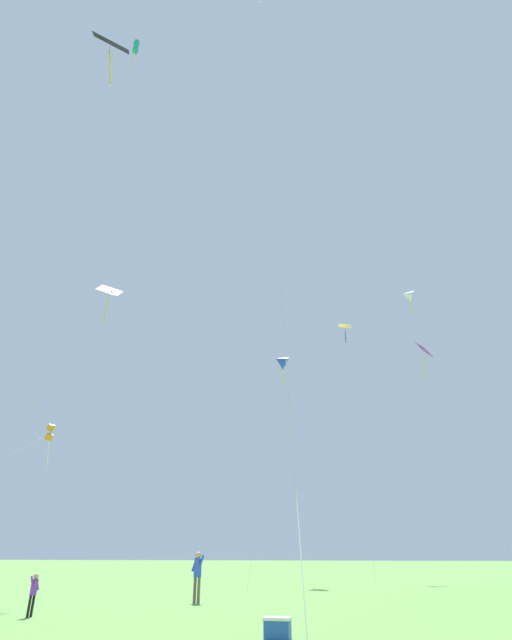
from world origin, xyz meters
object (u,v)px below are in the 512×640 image
(kite_black_large, at_px, (109,56))
(kite_orange_box, at_px, (46,435))
(kite_white_distant, at_px, (408,295))
(kite_yellow_diamond, at_px, (346,338))
(kite_blue_delta, at_px, (281,361))
(picnic_cooler, at_px, (278,628))
(person_child_small, at_px, (34,591))
(kite_pink_low, at_px, (104,301))
(person_in_red_shirt, at_px, (198,572))
(kite_purple_streamer, at_px, (428,360))
(kite_teal_box, at_px, (133,56))

(kite_black_large, bearing_deg, kite_orange_box, 125.43)
(kite_white_distant, height_order, kite_yellow_diamond, kite_yellow_diamond)
(kite_blue_delta, bearing_deg, picnic_cooler, -79.26)
(kite_black_large, height_order, person_child_small, kite_black_large)
(kite_black_large, relative_size, kite_yellow_diamond, 1.08)
(kite_pink_low, bearing_deg, person_child_small, -59.87)
(kite_black_large, xyz_separation_m, picnic_cooler, (8.43, -1.22, -23.97))
(kite_blue_delta, relative_size, person_child_small, 15.02)
(person_child_small, bearing_deg, kite_white_distant, 59.16)
(kite_pink_low, bearing_deg, kite_yellow_diamond, 58.17)
(person_in_red_shirt, bearing_deg, kite_purple_streamer, 38.41)
(kite_teal_box, xyz_separation_m, kite_yellow_diamond, (8.80, 31.40, -4.76))
(kite_yellow_diamond, bearing_deg, kite_teal_box, -105.66)
(kite_white_distant, bearing_deg, person_in_red_shirt, -121.53)
(person_in_red_shirt, distance_m, picnic_cooler, 9.66)
(kite_yellow_diamond, relative_size, person_in_red_shirt, 13.32)
(kite_pink_low, relative_size, kite_yellow_diamond, 0.75)
(kite_white_distant, distance_m, kite_blue_delta, 12.51)
(kite_white_distant, distance_m, picnic_cooler, 35.18)
(kite_black_large, xyz_separation_m, person_in_red_shirt, (3.42, 6.99, -23.10))
(kite_pink_low, relative_size, kite_blue_delta, 1.02)
(kite_black_large, bearing_deg, kite_teal_box, 89.55)
(kite_black_large, xyz_separation_m, kite_blue_delta, (3.43, 25.13, -7.27))
(kite_teal_box, bearing_deg, kite_yellow_diamond, 74.34)
(kite_pink_low, bearing_deg, kite_purple_streamer, 14.38)
(kite_purple_streamer, xyz_separation_m, person_in_red_shirt, (-11.06, -8.77, -11.34))
(kite_blue_delta, bearing_deg, kite_purple_streamer, -40.31)
(kite_white_distant, distance_m, kite_black_large, 29.59)
(kite_black_large, bearing_deg, kite_white_distant, 59.91)
(kite_black_large, height_order, kite_teal_box, kite_teal_box)
(kite_pink_low, xyz_separation_m, picnic_cooler, (13.69, -11.92, -16.26))
(kite_black_large, bearing_deg, kite_blue_delta, 82.22)
(kite_white_distant, xyz_separation_m, person_in_red_shirt, (-11.38, -18.56, -21.05))
(kite_orange_box, bearing_deg, kite_white_distant, 37.75)
(kite_purple_streamer, height_order, kite_yellow_diamond, kite_yellow_diamond)
(kite_teal_box, relative_size, person_in_red_shirt, 15.62)
(picnic_cooler, bearing_deg, person_in_red_shirt, 121.41)
(kite_yellow_diamond, bearing_deg, person_in_red_shirt, -101.56)
(person_child_small, distance_m, picnic_cooler, 8.54)
(kite_yellow_diamond, xyz_separation_m, person_child_small, (-8.56, -32.19, -21.42))
(kite_pink_low, xyz_separation_m, kite_yellow_diamond, (14.08, 22.68, 5.65))
(kite_teal_box, height_order, kite_pink_low, kite_teal_box)
(kite_white_distant, bearing_deg, kite_pink_low, -143.50)
(kite_blue_delta, distance_m, person_child_small, 29.09)
(kite_pink_low, distance_m, picnic_cooler, 24.37)
(kite_pink_low, bearing_deg, kite_orange_box, -126.61)
(kite_orange_box, bearing_deg, kite_purple_streamer, 17.69)
(kite_purple_streamer, bearing_deg, kite_white_distant, 88.12)
(kite_blue_delta, xyz_separation_m, picnic_cooler, (5.00, -26.35, -16.70))
(kite_orange_box, distance_m, picnic_cooler, 19.53)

